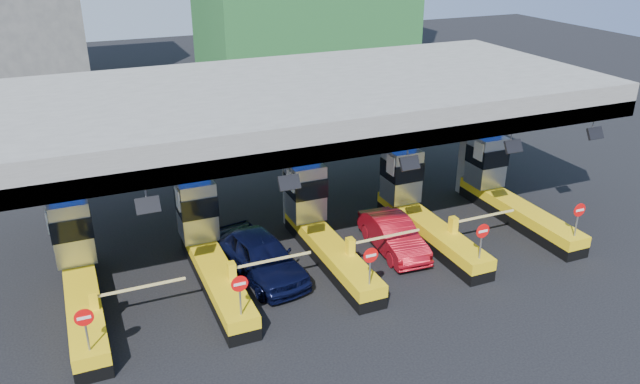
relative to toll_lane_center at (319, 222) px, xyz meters
name	(u,v)px	position (x,y,z in m)	size (l,w,h in m)	color
ground	(321,253)	(0.00, -0.28, -1.40)	(120.00, 120.00, 0.00)	black
toll_canopy	(296,103)	(0.00, 2.59, 4.74)	(28.00, 12.09, 7.00)	slate
toll_lane_far_left	(78,267)	(-10.00, 0.00, 0.00)	(4.43, 8.00, 4.16)	black
toll_lane_left	(207,243)	(-5.00, 0.00, 0.00)	(4.43, 8.00, 4.16)	black
toll_lane_center	(319,222)	(0.00, 0.00, 0.00)	(4.43, 8.00, 4.16)	black
toll_lane_right	(417,203)	(5.00, 0.00, 0.00)	(4.43, 8.00, 4.16)	black
toll_lane_far_right	(503,187)	(10.00, 0.00, 0.00)	(4.43, 8.00, 4.16)	black
van	(261,256)	(-3.04, -1.05, -0.48)	(2.17, 5.38, 1.83)	black
red_car	(393,235)	(3.04, -1.34, -0.64)	(1.60, 4.58, 1.51)	#9E0C17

